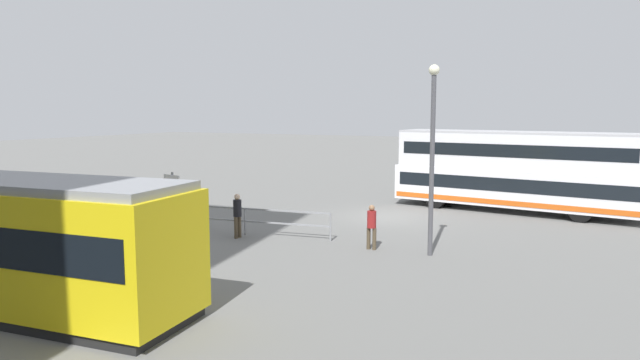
{
  "coord_description": "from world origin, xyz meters",
  "views": [
    {
      "loc": [
        -8.27,
        24.6,
        4.88
      ],
      "look_at": [
        1.22,
        4.9,
        2.2
      ],
      "focal_mm": 31.7,
      "sensor_mm": 36.0,
      "label": 1
    }
  ],
  "objects_px": {
    "double_decker_bus": "(515,171)",
    "pedestrian_crossing": "(372,224)",
    "info_sign": "(172,190)",
    "street_lamp": "(432,145)",
    "pedestrian_near_railing": "(237,213)"
  },
  "relations": [
    {
      "from": "pedestrian_near_railing",
      "to": "double_decker_bus",
      "type": "bearing_deg",
      "value": -129.72
    },
    {
      "from": "info_sign",
      "to": "street_lamp",
      "type": "bearing_deg",
      "value": -178.75
    },
    {
      "from": "double_decker_bus",
      "to": "info_sign",
      "type": "distance_m",
      "value": 16.07
    },
    {
      "from": "street_lamp",
      "to": "pedestrian_crossing",
      "type": "bearing_deg",
      "value": 2.37
    },
    {
      "from": "pedestrian_crossing",
      "to": "street_lamp",
      "type": "bearing_deg",
      "value": -177.63
    },
    {
      "from": "pedestrian_near_railing",
      "to": "street_lamp",
      "type": "relative_size",
      "value": 0.27
    },
    {
      "from": "double_decker_bus",
      "to": "pedestrian_crossing",
      "type": "xyz_separation_m",
      "value": [
        3.56,
        10.14,
        -1.07
      ]
    },
    {
      "from": "double_decker_bus",
      "to": "pedestrian_crossing",
      "type": "height_order",
      "value": "double_decker_bus"
    },
    {
      "from": "double_decker_bus",
      "to": "pedestrian_near_railing",
      "type": "relative_size",
      "value": 6.84
    },
    {
      "from": "double_decker_bus",
      "to": "pedestrian_near_railing",
      "type": "height_order",
      "value": "double_decker_bus"
    },
    {
      "from": "double_decker_bus",
      "to": "pedestrian_near_railing",
      "type": "distance_m",
      "value": 13.9
    },
    {
      "from": "pedestrian_near_railing",
      "to": "pedestrian_crossing",
      "type": "xyz_separation_m",
      "value": [
        -5.3,
        -0.53,
        -0.08
      ]
    },
    {
      "from": "info_sign",
      "to": "pedestrian_near_railing",
      "type": "bearing_deg",
      "value": 173.82
    },
    {
      "from": "double_decker_bus",
      "to": "pedestrian_near_railing",
      "type": "bearing_deg",
      "value": 50.28
    },
    {
      "from": "double_decker_bus",
      "to": "info_sign",
      "type": "bearing_deg",
      "value": 39.83
    }
  ]
}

